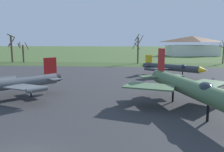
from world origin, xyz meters
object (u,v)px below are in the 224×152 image
(jet_fighter_front_left, at_px, (171,67))
(jet_fighter_rear_center, at_px, (6,84))
(visitor_building, at_px, (192,46))
(info_placard_front_left, at_px, (213,80))
(jet_fighter_front_right, at_px, (190,87))

(jet_fighter_front_left, height_order, jet_fighter_rear_center, jet_fighter_rear_center)
(jet_fighter_rear_center, relative_size, visitor_building, 0.45)
(info_placard_front_left, distance_m, visitor_building, 73.65)
(info_placard_front_left, bearing_deg, jet_fighter_front_right, -116.95)
(visitor_building, bearing_deg, jet_fighter_front_left, -107.83)
(jet_fighter_front_left, height_order, info_placard_front_left, jet_fighter_front_left)
(jet_fighter_front_left, relative_size, jet_fighter_front_right, 0.70)
(jet_fighter_front_left, distance_m, jet_fighter_front_right, 20.97)
(visitor_building, bearing_deg, info_placard_front_left, -102.31)
(jet_fighter_front_right, bearing_deg, info_placard_front_left, 63.05)
(jet_fighter_front_right, xyz_separation_m, jet_fighter_rear_center, (-19.33, 2.06, -0.38))
(info_placard_front_left, height_order, jet_fighter_front_right, jet_fighter_front_right)
(jet_fighter_front_right, height_order, visitor_building, visitor_building)
(jet_fighter_rear_center, bearing_deg, info_placard_front_left, 25.10)
(jet_fighter_front_left, bearing_deg, jet_fighter_front_right, -95.51)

